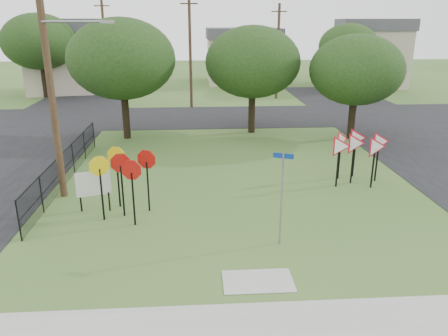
{
  "coord_description": "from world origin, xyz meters",
  "views": [
    {
      "loc": [
        -1.67,
        -13.02,
        7.05
      ],
      "look_at": [
        -0.61,
        3.0,
        1.6
      ],
      "focal_mm": 35.0,
      "sensor_mm": 36.0,
      "label": 1
    }
  ],
  "objects_px": {
    "yield_sign_cluster": "(357,145)",
    "info_board": "(93,185)",
    "street_name_sign": "(282,193)",
    "stop_sign_cluster": "(123,169)"
  },
  "relations": [
    {
      "from": "stop_sign_cluster",
      "to": "yield_sign_cluster",
      "type": "bearing_deg",
      "value": 16.66
    },
    {
      "from": "yield_sign_cluster",
      "to": "stop_sign_cluster",
      "type": "bearing_deg",
      "value": -163.34
    },
    {
      "from": "yield_sign_cluster",
      "to": "info_board",
      "type": "xyz_separation_m",
      "value": [
        -11.14,
        -2.48,
        -0.69
      ]
    },
    {
      "from": "street_name_sign",
      "to": "info_board",
      "type": "relative_size",
      "value": 1.93
    },
    {
      "from": "street_name_sign",
      "to": "yield_sign_cluster",
      "type": "xyz_separation_m",
      "value": [
        4.49,
        5.54,
        -0.03
      ]
    },
    {
      "from": "yield_sign_cluster",
      "to": "info_board",
      "type": "bearing_deg",
      "value": -167.47
    },
    {
      "from": "yield_sign_cluster",
      "to": "info_board",
      "type": "height_order",
      "value": "yield_sign_cluster"
    },
    {
      "from": "street_name_sign",
      "to": "stop_sign_cluster",
      "type": "xyz_separation_m",
      "value": [
        -5.4,
        2.58,
        0.05
      ]
    },
    {
      "from": "street_name_sign",
      "to": "info_board",
      "type": "distance_m",
      "value": 7.36
    },
    {
      "from": "street_name_sign",
      "to": "stop_sign_cluster",
      "type": "height_order",
      "value": "street_name_sign"
    }
  ]
}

